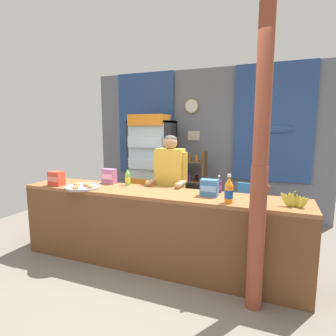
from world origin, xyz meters
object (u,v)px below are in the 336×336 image
Objects in this scene: drink_fridge at (152,161)px; snack_box_wafer at (109,176)px; shopkeeper at (170,179)px; soda_bottle_grape_soda at (219,185)px; banana_bunch at (294,201)px; soda_bottle_lime_soda at (128,177)px; stall_counter at (150,223)px; bottle_shelf_rack at (193,183)px; pastry_tray at (83,187)px; plastic_lawn_chair at (253,205)px; timber_post at (260,172)px; soda_bottle_orange_soda at (229,191)px; snack_box_biscuit at (209,188)px; snack_box_crackers at (56,178)px.

snack_box_wafer is (0.09, -1.58, -0.02)m from drink_fridge.
shopkeeper reaches higher than soda_bottle_grape_soda.
banana_bunch is (2.39, -1.88, -0.06)m from drink_fridge.
soda_bottle_lime_soda is (-0.49, -0.30, 0.04)m from shopkeeper.
snack_box_wafer is at bearing 157.01° from stall_counter.
bottle_shelf_rack is 2.84× the size of pastry_tray.
plastic_lawn_chair is at bearing -25.49° from bottle_shelf_rack.
snack_box_wafer is at bearing -86.66° from drink_fridge.
timber_post is 3.02m from drink_fridge.
soda_bottle_orange_soda is at bearing -47.84° from drink_fridge.
banana_bunch is at bearing 44.29° from timber_post.
bottle_shelf_rack is at bearing 118.89° from timber_post.
stall_counter is at bearing -154.46° from soda_bottle_grape_soda.
soda_bottle_lime_soda is at bearing 146.04° from stall_counter.
plastic_lawn_chair is 1.71m from soda_bottle_orange_soda.
plastic_lawn_chair is at bearing 95.08° from timber_post.
timber_post reaches higher than plastic_lawn_chair.
bottle_shelf_rack reaches higher than snack_box_biscuit.
timber_post is 1.82m from soda_bottle_lime_soda.
snack_box_biscuit is at bearing -105.46° from plastic_lawn_chair.
bottle_shelf_rack is 4.22× the size of soda_bottle_orange_soda.
timber_post is 14.56× the size of snack_box_crackers.
soda_bottle_lime_soda is 0.55× the size of pastry_tray.
soda_bottle_lime_soda is at bearing -0.96° from snack_box_wafer.
snack_box_crackers is at bearing 174.63° from timber_post.
snack_box_wafer is 1.45m from snack_box_biscuit.
drink_fridge is at bearing 103.69° from soda_bottle_lime_soda.
timber_post is at bearing -61.11° from bottle_shelf_rack.
snack_box_crackers is 0.44m from pastry_tray.
soda_bottle_orange_soda is 1.48× the size of snack_box_wafer.
bottle_shelf_rack is at bearing 92.46° from stall_counter.
shopkeeper is 1.15m from pastry_tray.
soda_bottle_lime_soda reaches higher than stall_counter.
pastry_tray is (-1.59, -0.19, -0.08)m from snack_box_biscuit.
shopkeeper reaches higher than soda_bottle_orange_soda.
snack_box_wafer is 0.75× the size of banana_bunch.
snack_box_crackers is at bearing -153.99° from shopkeeper.
soda_bottle_lime_soda is at bearing -148.13° from shopkeeper.
snack_box_biscuit is at bearing -8.82° from soda_bottle_lime_soda.
soda_bottle_orange_soda is at bearing -94.86° from plastic_lawn_chair.
timber_post reaches higher than snack_box_biscuit.
drink_fridge is 1.95m from pastry_tray.
soda_bottle_grape_soda is 1.11× the size of snack_box_crackers.
plastic_lawn_chair is 4.59× the size of snack_box_crackers.
soda_bottle_grape_soda is (-0.48, 0.63, -0.28)m from timber_post.
snack_box_crackers is at bearing -147.80° from snack_box_wafer.
soda_bottle_orange_soda is 1.55× the size of snack_box_biscuit.
plastic_lawn_chair is 2.87× the size of soda_bottle_orange_soda.
banana_bunch is (1.52, -0.60, 0.00)m from shopkeeper.
soda_bottle_grape_soda is 0.22m from snack_box_biscuit.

